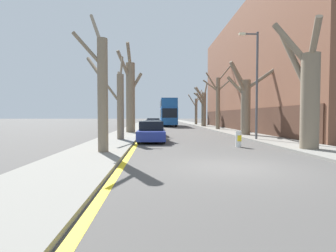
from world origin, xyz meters
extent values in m
plane|color=#4C4947|center=(0.00, 0.00, 0.00)|extent=(300.00, 300.00, 0.00)
cube|color=gray|center=(-5.56, 50.00, 0.06)|extent=(3.00, 120.00, 0.12)
cube|color=gray|center=(5.56, 50.00, 0.06)|extent=(3.00, 120.00, 0.12)
cube|color=brown|center=(12.06, 22.69, 7.12)|extent=(10.00, 34.40, 14.24)
cube|color=#492D21|center=(7.04, 22.69, 1.25)|extent=(0.12, 33.71, 2.50)
cube|color=yellow|center=(-3.89, 50.00, 0.00)|extent=(0.24, 120.00, 0.01)
cylinder|color=#7A6B56|center=(-5.11, 3.35, 2.65)|extent=(0.47, 0.47, 5.30)
cylinder|color=#7A6B56|center=(-5.72, 3.22, 4.76)|extent=(1.38, 0.45, 1.52)
cylinder|color=#7A6B56|center=(-5.65, 4.20, 4.10)|extent=(1.26, 1.87, 1.42)
cylinder|color=#7A6B56|center=(-5.65, 4.61, 6.08)|extent=(1.27, 2.69, 2.47)
cylinder|color=#7A6B56|center=(-5.16, 9.82, 2.34)|extent=(0.48, 0.48, 4.69)
cylinder|color=#7A6B56|center=(-5.97, 9.67, 3.78)|extent=(1.78, 0.49, 2.35)
cylinder|color=#7A6B56|center=(-5.34, 10.70, 4.33)|extent=(0.55, 1.90, 1.70)
cylinder|color=#7A6B56|center=(-5.19, 10.67, 5.32)|extent=(0.23, 1.83, 1.98)
cylinder|color=#7A6B56|center=(-5.21, 17.88, 3.55)|extent=(0.90, 0.90, 7.09)
cylinder|color=#7A6B56|center=(-5.76, 17.28, 6.64)|extent=(1.51, 1.61, 2.93)
cylinder|color=#7A6B56|center=(-5.27, 17.20, 7.74)|extent=(0.46, 1.64, 2.27)
cylinder|color=#7A6B56|center=(-4.67, 17.99, 5.13)|extent=(1.41, 0.59, 2.08)
cylinder|color=#7A6B56|center=(5.05, 3.97, 2.44)|extent=(0.88, 0.88, 4.88)
cylinder|color=#7A6B56|center=(4.66, 4.67, 4.49)|extent=(1.18, 1.78, 3.43)
cylinder|color=#7A6B56|center=(4.34, 4.48, 5.41)|extent=(1.79, 1.40, 2.59)
cylinder|color=#7A6B56|center=(4.78, 3.24, 5.36)|extent=(0.91, 1.77, 1.81)
cylinder|color=#7A6B56|center=(5.23, 13.86, 2.45)|extent=(0.81, 0.81, 4.91)
cylinder|color=#7A6B56|center=(4.66, 14.10, 5.33)|extent=(1.48, 0.83, 2.47)
cylinder|color=#7A6B56|center=(4.53, 14.19, 4.36)|extent=(1.73, 1.01, 1.94)
cylinder|color=#7A6B56|center=(4.39, 13.32, 4.92)|extent=(2.03, 1.46, 2.84)
cylinder|color=#7A6B56|center=(6.31, 13.16, 4.94)|extent=(2.44, 1.74, 1.93)
cylinder|color=#7A6B56|center=(5.26, 14.75, 3.99)|extent=(0.35, 1.93, 1.29)
cylinder|color=#7A6B56|center=(5.14, 23.74, 3.27)|extent=(0.52, 0.52, 6.53)
cylinder|color=#7A6B56|center=(4.27, 24.04, 5.57)|extent=(1.91, 0.82, 1.56)
cylinder|color=#7A6B56|center=(4.35, 23.53, 5.93)|extent=(1.78, 0.63, 2.44)
cylinder|color=#7A6B56|center=(5.82, 23.24, 5.56)|extent=(1.55, 1.20, 1.46)
cylinder|color=#7A6B56|center=(6.29, 24.42, 7.41)|extent=(2.51, 1.59, 2.74)
cylinder|color=#7A6B56|center=(4.98, 32.50, 2.72)|extent=(0.74, 0.74, 5.43)
cylinder|color=#7A6B56|center=(4.33, 33.23, 4.82)|extent=(1.58, 1.74, 1.48)
cylinder|color=#7A6B56|center=(5.42, 33.58, 5.76)|extent=(1.21, 2.45, 2.96)
cylinder|color=#7A6B56|center=(4.26, 31.75, 5.12)|extent=(1.75, 1.80, 2.23)
cylinder|color=#7A6B56|center=(4.37, 33.24, 5.40)|extent=(1.53, 1.80, 2.10)
cylinder|color=#7A6B56|center=(4.28, 31.72, 4.24)|extent=(1.71, 1.85, 2.16)
cylinder|color=#7A6B56|center=(5.26, 42.12, 2.56)|extent=(0.53, 0.53, 5.12)
cylinder|color=#7A6B56|center=(6.08, 43.12, 5.43)|extent=(1.86, 2.22, 2.54)
cylinder|color=#7A6B56|center=(4.44, 41.68, 4.66)|extent=(1.86, 1.11, 2.46)
cylinder|color=#7A6B56|center=(5.93, 42.85, 5.83)|extent=(1.57, 1.69, 2.38)
cube|color=#19519E|center=(-0.50, 36.66, 1.68)|extent=(2.57, 10.74, 2.66)
cube|color=#19519E|center=(-0.50, 36.66, 3.72)|extent=(2.51, 10.52, 1.43)
cube|color=navy|center=(-0.50, 36.66, 4.50)|extent=(2.51, 10.52, 0.12)
cube|color=black|center=(-0.50, 36.66, 2.20)|extent=(2.60, 9.45, 1.38)
cube|color=black|center=(-0.50, 36.66, 3.79)|extent=(2.60, 9.45, 1.09)
cube|color=black|center=(-0.50, 31.31, 2.20)|extent=(2.31, 0.06, 1.45)
cylinder|color=black|center=(-1.61, 33.44, 0.56)|extent=(0.30, 1.11, 1.11)
cylinder|color=black|center=(0.61, 33.44, 0.56)|extent=(0.30, 1.11, 1.11)
cylinder|color=black|center=(-1.61, 39.67, 0.56)|extent=(0.30, 1.11, 1.11)
cylinder|color=black|center=(0.61, 39.67, 0.56)|extent=(0.30, 1.11, 1.11)
cube|color=navy|center=(-2.98, 9.12, 0.49)|extent=(1.82, 4.25, 0.61)
cube|color=black|center=(-2.98, 9.38, 1.10)|extent=(1.60, 2.21, 0.61)
cylinder|color=black|center=(-3.78, 7.85, 0.33)|extent=(0.20, 0.66, 0.66)
cylinder|color=black|center=(-2.17, 7.85, 0.33)|extent=(0.20, 0.66, 0.66)
cylinder|color=black|center=(-3.78, 10.40, 0.33)|extent=(0.20, 0.66, 0.66)
cylinder|color=black|center=(-2.17, 10.40, 0.33)|extent=(0.20, 0.66, 0.66)
cube|color=#9EA3AD|center=(-2.98, 14.50, 0.49)|extent=(1.88, 4.19, 0.62)
cube|color=black|center=(-2.98, 14.75, 1.07)|extent=(1.65, 2.18, 0.54)
cylinder|color=black|center=(-3.81, 13.24, 0.34)|extent=(0.20, 0.68, 0.68)
cylinder|color=black|center=(-2.14, 13.24, 0.34)|extent=(0.20, 0.68, 0.68)
cylinder|color=black|center=(-3.81, 15.76, 0.34)|extent=(0.20, 0.68, 0.68)
cylinder|color=black|center=(-2.14, 15.76, 0.34)|extent=(0.20, 0.68, 0.68)
cube|color=navy|center=(-2.98, 20.88, 0.50)|extent=(1.82, 3.90, 0.64)
cube|color=black|center=(-2.98, 21.11, 1.08)|extent=(1.60, 2.03, 0.51)
cylinder|color=black|center=(-3.78, 19.71, 0.32)|extent=(0.20, 0.64, 0.64)
cylinder|color=black|center=(-2.17, 19.71, 0.32)|extent=(0.20, 0.64, 0.64)
cylinder|color=black|center=(-3.78, 22.05, 0.32)|extent=(0.20, 0.64, 0.64)
cylinder|color=black|center=(-2.17, 22.05, 0.32)|extent=(0.20, 0.64, 0.64)
cube|color=#9EA3AD|center=(-2.98, 25.99, 0.49)|extent=(1.83, 4.06, 0.63)
cube|color=black|center=(-2.98, 26.23, 1.12)|extent=(1.61, 2.11, 0.63)
cylinder|color=black|center=(-3.78, 24.77, 0.34)|extent=(0.20, 0.68, 0.68)
cylinder|color=black|center=(-2.17, 24.77, 0.34)|extent=(0.20, 0.68, 0.68)
cylinder|color=black|center=(-3.78, 27.20, 0.34)|extent=(0.20, 0.68, 0.68)
cylinder|color=black|center=(-2.17, 27.20, 0.34)|extent=(0.20, 0.68, 0.68)
cylinder|color=#4C4F54|center=(4.51, 9.53, 3.84)|extent=(0.16, 0.16, 7.68)
cylinder|color=#4C4F54|center=(3.96, 9.53, 7.53)|extent=(1.10, 0.11, 0.11)
cube|color=beige|center=(3.41, 9.53, 7.53)|extent=(0.44, 0.20, 0.16)
cylinder|color=white|center=(2.04, 5.84, 0.46)|extent=(0.33, 0.33, 0.92)
cube|color=yellow|center=(2.04, 5.67, 0.51)|extent=(0.23, 0.01, 0.33)
camera|label=1|loc=(-2.69, -8.82, 1.78)|focal=28.00mm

